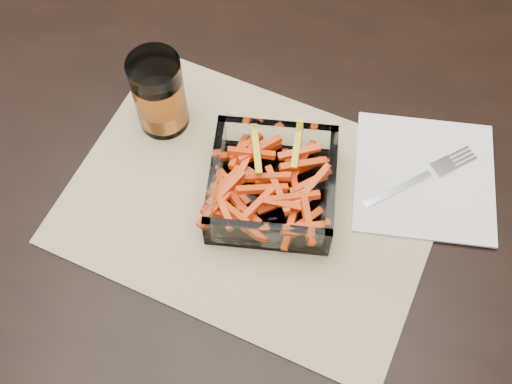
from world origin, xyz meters
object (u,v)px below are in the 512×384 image
at_px(glass_bowl, 272,186).
at_px(fork, 423,176).
at_px(dining_table, 207,155).
at_px(tumbler, 159,95).

height_order(glass_bowl, fork, glass_bowl).
bearing_deg(glass_bowl, dining_table, 146.00).
xyz_separation_m(glass_bowl, fork, (0.18, 0.08, -0.02)).
bearing_deg(glass_bowl, tumbler, 158.12).
bearing_deg(fork, tumbler, -132.94).
distance_m(glass_bowl, fork, 0.20).
relative_size(dining_table, tumbler, 13.59).
xyz_separation_m(glass_bowl, tumbler, (-0.17, 0.07, 0.03)).
distance_m(dining_table, fork, 0.32).
height_order(dining_table, glass_bowl, glass_bowl).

